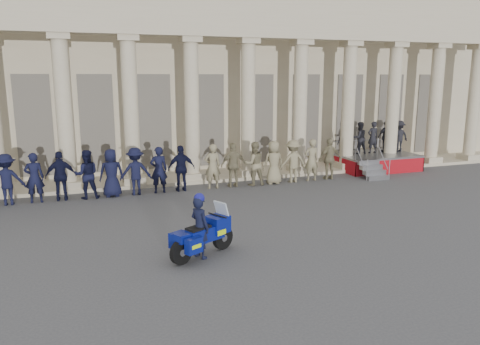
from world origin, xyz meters
name	(u,v)px	position (x,y,z in m)	size (l,w,h in m)	color
ground	(215,245)	(0.00, 0.00, 0.00)	(90.00, 90.00, 0.00)	#424245
building	(140,79)	(0.00, 14.74, 4.52)	(40.00, 12.50, 9.00)	tan
officer_rank	(109,173)	(-2.39, 6.58, 0.95)	(19.95, 0.72, 1.90)	black
reviewing_stand	(375,144)	(10.78, 8.03, 1.29)	(4.11, 3.84, 2.40)	gray
motorcycle	(203,235)	(-0.50, -0.65, 0.59)	(1.94, 1.35, 1.36)	black
rider	(200,226)	(-0.60, -0.71, 0.86)	(0.63, 0.72, 1.74)	black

